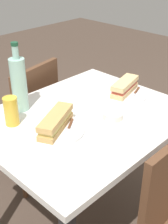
{
  "coord_description": "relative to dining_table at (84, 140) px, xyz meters",
  "views": [
    {
      "loc": [
        0.88,
        0.85,
        1.47
      ],
      "look_at": [
        0.0,
        0.0,
        0.78
      ],
      "focal_mm": 48.57,
      "sensor_mm": 36.0,
      "label": 1
    }
  ],
  "objects": [
    {
      "name": "beer_glass",
      "position": [
        0.27,
        -0.18,
        0.2
      ],
      "size": [
        0.06,
        0.06,
        0.13
      ],
      "primitive_type": "cylinder",
      "color": "gold",
      "rests_on": "dining_table"
    },
    {
      "name": "knife_near",
      "position": [
        0.15,
        0.05,
        0.16
      ],
      "size": [
        0.15,
        0.11,
        0.01
      ],
      "color": "silver",
      "rests_on": "plate_near"
    },
    {
      "name": "chair_near",
      "position": [
        -0.07,
        -0.58,
        -0.13
      ],
      "size": [
        0.47,
        0.47,
        0.85
      ],
      "color": "brown",
      "rests_on": "ground"
    },
    {
      "name": "baguette_sandwich_far",
      "position": [
        -0.31,
        0.0,
        0.19
      ],
      "size": [
        0.22,
        0.12,
        0.07
      ],
      "color": "#DBB77A",
      "rests_on": "plate_far"
    },
    {
      "name": "olive_bowl",
      "position": [
        -0.07,
        0.11,
        0.16
      ],
      "size": [
        0.09,
        0.09,
        0.03
      ],
      "primitive_type": "cylinder",
      "color": "silver",
      "rests_on": "dining_table"
    },
    {
      "name": "baguette_sandwich_near",
      "position": [
        0.18,
        0.01,
        0.19
      ],
      "size": [
        0.24,
        0.16,
        0.07
      ],
      "color": "tan",
      "rests_on": "plate_near"
    },
    {
      "name": "plate_far",
      "position": [
        -0.31,
        0.0,
        0.15
      ],
      "size": [
        0.25,
        0.25,
        0.01
      ],
      "primitive_type": "cylinder",
      "color": "white",
      "rests_on": "dining_table"
    },
    {
      "name": "knife_far",
      "position": [
        -0.33,
        0.05,
        0.16
      ],
      "size": [
        0.17,
        0.07,
        0.01
      ],
      "color": "silver",
      "rests_on": "plate_far"
    },
    {
      "name": "water_bottle",
      "position": [
        0.16,
        -0.26,
        0.28
      ],
      "size": [
        0.07,
        0.07,
        0.33
      ],
      "color": "#99C6B7",
      "rests_on": "dining_table"
    },
    {
      "name": "plate_near",
      "position": [
        0.18,
        0.01,
        0.15
      ],
      "size": [
        0.25,
        0.25,
        0.01
      ],
      "primitive_type": "cylinder",
      "color": "white",
      "rests_on": "dining_table"
    },
    {
      "name": "dining_table",
      "position": [
        0.0,
        0.0,
        0.0
      ],
      "size": [
        0.94,
        0.76,
        0.76
      ],
      "color": "silver",
      "rests_on": "ground"
    }
  ]
}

